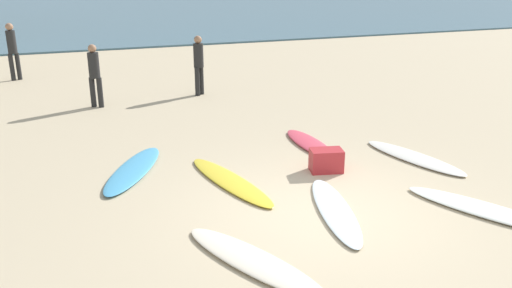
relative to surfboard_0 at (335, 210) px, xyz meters
name	(u,v)px	position (x,y,z in m)	size (l,w,h in m)	color
ground_plane	(324,214)	(-0.19, -0.01, -0.03)	(120.00, 120.00, 0.00)	#C6B28E
ocean_water	(102,10)	(-0.19, 37.28, 0.01)	(120.00, 40.00, 0.08)	#426675
surfboard_0	(335,210)	(0.00, 0.00, 0.00)	(0.50, 2.39, 0.07)	silver
surfboard_1	(310,143)	(1.00, 2.95, 0.01)	(0.53, 1.98, 0.09)	#E04558
surfboard_2	(252,260)	(-1.69, -0.93, 0.00)	(0.54, 2.37, 0.07)	#F4E4C8
surfboard_3	(414,157)	(2.55, 1.52, 0.00)	(0.57, 2.36, 0.07)	silver
surfboard_4	(230,181)	(-1.16, 1.64, 0.00)	(0.51, 2.57, 0.07)	yellow
surfboard_5	(133,170)	(-2.66, 2.74, 0.01)	(0.59, 2.41, 0.09)	#49A3D4
surfboard_6	(486,210)	(2.17, -0.82, 0.00)	(0.58, 2.55, 0.08)	white
beachgoer_near	(199,62)	(-0.02, 8.07, 0.90)	(0.40, 0.40, 1.69)	black
beachgoer_mid	(95,73)	(-2.89, 7.69, 0.88)	(0.38, 0.38, 1.65)	black
beachgoer_far	(12,48)	(-5.07, 12.10, 0.99)	(0.36, 0.36, 1.81)	black
beach_cooler	(326,160)	(0.65, 1.55, 0.17)	(0.58, 0.37, 0.42)	#B2282D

